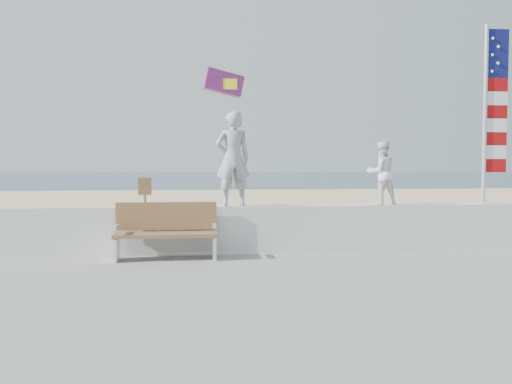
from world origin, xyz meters
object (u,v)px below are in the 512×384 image
Objects in this scene: child at (381,173)px; bench at (166,230)px; flag at (491,107)px; adult at (233,159)px.

child is 4.25m from bench.
bench is at bearing -1.06° from child.
child is at bearing 179.99° from flag.
child is 0.68× the size of bench.
adult is at bearing 20.38° from bench.
flag is (2.22, -0.00, 1.30)m from child.
child is 2.57m from flag.
adult is at bearing -7.38° from child.
flag is (6.32, 0.45, 2.30)m from bench.
flag is (5.10, -0.00, 1.03)m from adult.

